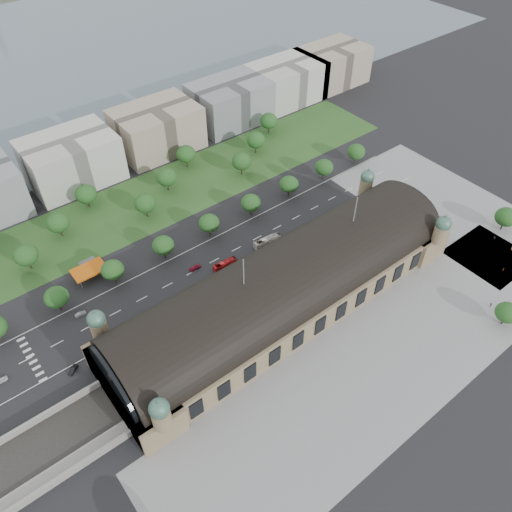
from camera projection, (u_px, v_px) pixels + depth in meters
ground at (284, 304)px, 201.57m from camera, size 900.00×900.00×0.00m
station at (285, 287)px, 194.40m from camera, size 150.00×48.40×44.30m
track_cutting at (13, 479)px, 151.10m from camera, size 70.00×24.00×3.10m
plaza_south at (384, 364)px, 181.21m from camera, size 190.00×48.00×0.12m
plaza_east at (442, 206)px, 247.20m from camera, size 56.00×100.00×0.12m
road_slab at (191, 273)px, 214.11m from camera, size 260.00×26.00×0.10m
grass_belt at (140, 206)px, 247.31m from camera, size 300.00×45.00×0.10m
petrol_station at (89, 267)px, 212.41m from camera, size 14.00×13.00×5.05m
lake at (23, 62)px, 369.45m from camera, size 700.00×320.00×0.08m
office_3 at (72, 160)px, 254.84m from camera, size 45.00×32.00×24.00m
office_4 at (157, 129)px, 276.99m from camera, size 45.00×32.00×24.00m
office_5 at (230, 102)px, 299.14m from camera, size 45.00×32.00×24.00m
office_6 at (287, 82)px, 319.07m from camera, size 45.00×32.00×24.00m
office_7 at (331, 65)px, 336.80m from camera, size 45.00×32.00×24.00m
tree_row_2 at (56, 297)px, 194.35m from camera, size 9.60×9.60×11.52m
tree_row_3 at (113, 270)px, 204.98m from camera, size 9.60×9.60×11.52m
tree_row_4 at (163, 245)px, 215.61m from camera, size 9.60×9.60×11.52m
tree_row_5 at (209, 223)px, 226.25m from camera, size 9.60×9.60×11.52m
tree_row_6 at (251, 203)px, 236.88m from camera, size 9.60×9.60×11.52m
tree_row_7 at (289, 184)px, 247.51m from camera, size 9.60×9.60×11.52m
tree_row_8 at (324, 167)px, 258.15m from camera, size 9.60×9.60×11.52m
tree_row_9 at (356, 152)px, 268.78m from camera, size 9.60×9.60×11.52m
tree_belt_3 at (26, 255)px, 210.37m from camera, size 10.40×10.40×12.48m
tree_belt_4 at (58, 223)px, 225.55m from camera, size 10.40×10.40×12.48m
tree_belt_5 at (86, 194)px, 240.73m from camera, size 10.40×10.40×12.48m
tree_belt_6 at (145, 203)px, 235.63m from camera, size 10.40×10.40×12.48m
tree_belt_7 at (167, 177)px, 250.80m from camera, size 10.40×10.40×12.48m
tree_belt_8 at (186, 154)px, 265.98m from camera, size 10.40×10.40×12.48m
tree_belt_9 at (241, 162)px, 260.88m from camera, size 10.40×10.40×12.48m
tree_belt_10 at (256, 140)px, 276.06m from camera, size 10.40×10.40×12.48m
tree_belt_11 at (269, 121)px, 291.24m from camera, size 10.40×10.40×12.48m
tree_plaza_ne at (506, 217)px, 229.35m from camera, size 10.00×10.00×11.69m
tree_plaza_s at (507, 313)px, 189.60m from camera, size 9.00×9.00×10.64m
traffic_car_0 at (1, 381)px, 175.28m from camera, size 4.75×2.10×1.59m
traffic_car_1 at (80, 314)px, 196.93m from camera, size 4.37×1.62×1.43m
traffic_car_2 at (132, 321)px, 194.21m from camera, size 5.94×3.15×1.59m
traffic_car_3 at (195, 268)px, 215.25m from camera, size 5.61×2.52×1.60m
traffic_car_4 at (262, 240)px, 227.98m from camera, size 4.48×1.99×1.50m
traffic_car_6 at (364, 194)px, 252.94m from camera, size 5.68×3.04×1.52m
parked_car_0 at (73, 370)px, 178.54m from camera, size 4.69×4.03×1.53m
parked_car_1 at (145, 324)px, 193.17m from camera, size 6.23×4.46×1.58m
parked_car_2 at (162, 325)px, 193.05m from camera, size 5.75×5.20×1.61m
parked_car_3 at (116, 341)px, 187.63m from camera, size 4.80×4.14×1.56m
parked_car_4 at (123, 336)px, 188.98m from camera, size 5.17×4.08×1.64m
parked_car_5 at (148, 332)px, 190.42m from camera, size 6.50×4.97×1.64m
parked_car_6 at (194, 297)px, 203.12m from camera, size 5.67×5.18×1.59m
bus_west at (225, 264)px, 215.64m from camera, size 11.28×3.28×3.10m
bus_mid at (254, 258)px, 218.20m from camera, size 11.94×3.16×3.30m
bus_east at (267, 241)px, 225.83m from camera, size 13.83×4.58×3.78m
pedestrian_1 at (503, 269)px, 214.29m from camera, size 0.74×0.84×1.93m
pedestrian_2 at (494, 237)px, 229.05m from camera, size 0.89×0.98×1.75m
pedestrian_4 at (491, 305)px, 200.08m from camera, size 1.15×1.14×1.75m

